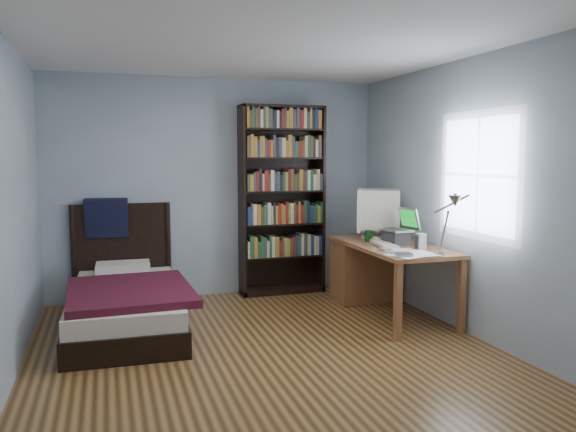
{
  "coord_description": "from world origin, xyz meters",
  "views": [
    {
      "loc": [
        -1.22,
        -4.32,
        1.63
      ],
      "look_at": [
        0.38,
        0.61,
        1.06
      ],
      "focal_mm": 35.0,
      "sensor_mm": 36.0,
      "label": 1
    }
  ],
  "objects_px": {
    "laptop": "(398,234)",
    "desk": "(371,267)",
    "crt_monitor": "(377,210)",
    "bookshelf": "(282,200)",
    "soda_can": "(368,236)",
    "speaker": "(421,242)",
    "bed": "(126,299)",
    "keyboard": "(384,244)",
    "desk_lamp": "(453,207)"
  },
  "relations": [
    {
      "from": "crt_monitor",
      "to": "bookshelf",
      "type": "relative_size",
      "value": 0.29
    },
    {
      "from": "laptop",
      "to": "keyboard",
      "type": "xyz_separation_m",
      "value": [
        -0.17,
        -0.03,
        -0.09
      ]
    },
    {
      "from": "bookshelf",
      "to": "bed",
      "type": "height_order",
      "value": "bookshelf"
    },
    {
      "from": "keyboard",
      "to": "soda_can",
      "type": "relative_size",
      "value": 3.57
    },
    {
      "from": "keyboard",
      "to": "bookshelf",
      "type": "bearing_deg",
      "value": 126.65
    },
    {
      "from": "laptop",
      "to": "soda_can",
      "type": "distance_m",
      "value": 0.33
    },
    {
      "from": "crt_monitor",
      "to": "desk",
      "type": "bearing_deg",
      "value": -156.35
    },
    {
      "from": "bookshelf",
      "to": "soda_can",
      "type": "bearing_deg",
      "value": -58.46
    },
    {
      "from": "desk",
      "to": "soda_can",
      "type": "bearing_deg",
      "value": -124.75
    },
    {
      "from": "speaker",
      "to": "bed",
      "type": "relative_size",
      "value": 0.08
    },
    {
      "from": "crt_monitor",
      "to": "speaker",
      "type": "xyz_separation_m",
      "value": [
        0.03,
        -0.86,
        -0.22
      ]
    },
    {
      "from": "bed",
      "to": "desk",
      "type": "bearing_deg",
      "value": -0.06
    },
    {
      "from": "laptop",
      "to": "speaker",
      "type": "distance_m",
      "value": 0.36
    },
    {
      "from": "desk_lamp",
      "to": "bed",
      "type": "bearing_deg",
      "value": 150.06
    },
    {
      "from": "desk_lamp",
      "to": "bed",
      "type": "xyz_separation_m",
      "value": [
        -2.58,
        1.49,
        -0.94
      ]
    },
    {
      "from": "crt_monitor",
      "to": "soda_can",
      "type": "distance_m",
      "value": 0.4
    },
    {
      "from": "laptop",
      "to": "keyboard",
      "type": "relative_size",
      "value": 0.83
    },
    {
      "from": "bookshelf",
      "to": "desk",
      "type": "bearing_deg",
      "value": -46.23
    },
    {
      "from": "crt_monitor",
      "to": "laptop",
      "type": "height_order",
      "value": "crt_monitor"
    },
    {
      "from": "desk_lamp",
      "to": "soda_can",
      "type": "relative_size",
      "value": 4.7
    },
    {
      "from": "laptop",
      "to": "soda_can",
      "type": "height_order",
      "value": "laptop"
    },
    {
      "from": "desk_lamp",
      "to": "speaker",
      "type": "height_order",
      "value": "desk_lamp"
    },
    {
      "from": "laptop",
      "to": "desk_lamp",
      "type": "xyz_separation_m",
      "value": [
        -0.06,
        -1.02,
        0.36
      ]
    },
    {
      "from": "crt_monitor",
      "to": "desk_lamp",
      "type": "height_order",
      "value": "desk_lamp"
    },
    {
      "from": "soda_can",
      "to": "speaker",
      "type": "bearing_deg",
      "value": -68.25
    },
    {
      "from": "speaker",
      "to": "bed",
      "type": "xyz_separation_m",
      "value": [
        -2.68,
        0.83,
        -0.55
      ]
    },
    {
      "from": "desk",
      "to": "bed",
      "type": "distance_m",
      "value": 2.59
    },
    {
      "from": "laptop",
      "to": "soda_can",
      "type": "xyz_separation_m",
      "value": [
        -0.2,
        0.26,
        -0.04
      ]
    },
    {
      "from": "keyboard",
      "to": "speaker",
      "type": "xyz_separation_m",
      "value": [
        0.21,
        -0.33,
        0.06
      ]
    },
    {
      "from": "bed",
      "to": "desk_lamp",
      "type": "bearing_deg",
      "value": -29.94
    },
    {
      "from": "soda_can",
      "to": "bookshelf",
      "type": "xyz_separation_m",
      "value": [
        -0.62,
        1.02,
        0.31
      ]
    },
    {
      "from": "desk",
      "to": "crt_monitor",
      "type": "height_order",
      "value": "crt_monitor"
    },
    {
      "from": "speaker",
      "to": "bed",
      "type": "height_order",
      "value": "bed"
    },
    {
      "from": "laptop",
      "to": "desk_lamp",
      "type": "relative_size",
      "value": 0.63
    },
    {
      "from": "desk",
      "to": "soda_can",
      "type": "height_order",
      "value": "soda_can"
    },
    {
      "from": "desk",
      "to": "speaker",
      "type": "height_order",
      "value": "speaker"
    },
    {
      "from": "desk",
      "to": "desk_lamp",
      "type": "bearing_deg",
      "value": -90.19
    },
    {
      "from": "desk",
      "to": "crt_monitor",
      "type": "relative_size",
      "value": 2.49
    },
    {
      "from": "desk",
      "to": "desk_lamp",
      "type": "xyz_separation_m",
      "value": [
        -0.0,
        -1.48,
        0.78
      ]
    },
    {
      "from": "keyboard",
      "to": "laptop",
      "type": "bearing_deg",
      "value": 21.37
    },
    {
      "from": "crt_monitor",
      "to": "bed",
      "type": "height_order",
      "value": "crt_monitor"
    },
    {
      "from": "crt_monitor",
      "to": "laptop",
      "type": "distance_m",
      "value": 0.54
    },
    {
      "from": "laptop",
      "to": "crt_monitor",
      "type": "bearing_deg",
      "value": 88.65
    },
    {
      "from": "soda_can",
      "to": "bookshelf",
      "type": "height_order",
      "value": "bookshelf"
    },
    {
      "from": "keyboard",
      "to": "bookshelf",
      "type": "relative_size",
      "value": 0.2
    },
    {
      "from": "soda_can",
      "to": "bed",
      "type": "distance_m",
      "value": 2.51
    },
    {
      "from": "desk",
      "to": "soda_can",
      "type": "xyz_separation_m",
      "value": [
        -0.15,
        -0.21,
        0.38
      ]
    },
    {
      "from": "desk",
      "to": "desk_lamp",
      "type": "distance_m",
      "value": 1.68
    },
    {
      "from": "laptop",
      "to": "desk",
      "type": "bearing_deg",
      "value": 96.68
    },
    {
      "from": "bed",
      "to": "crt_monitor",
      "type": "bearing_deg",
      "value": 0.57
    }
  ]
}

